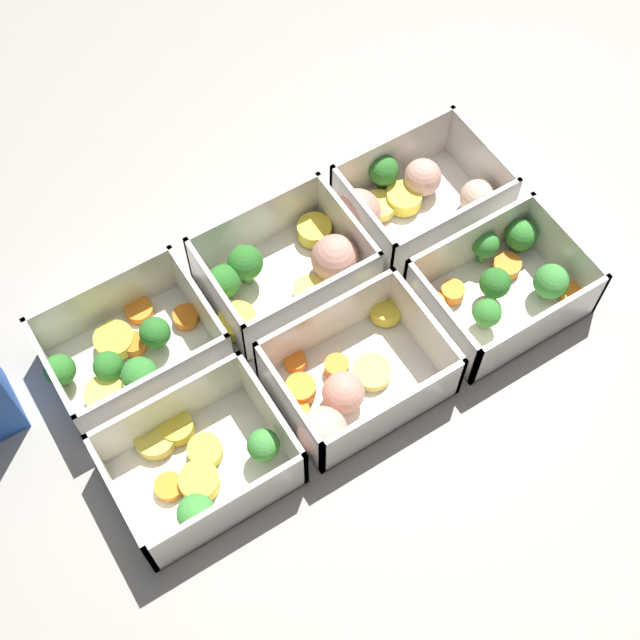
{
  "coord_description": "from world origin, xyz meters",
  "views": [
    {
      "loc": [
        -0.23,
        -0.37,
        0.79
      ],
      "look_at": [
        0.0,
        0.0,
        0.02
      ],
      "focal_mm": 50.0,
      "sensor_mm": 36.0,
      "label": 1
    }
  ],
  "objects_px": {
    "container_far_right": "(410,197)",
    "container_far_center": "(287,269)",
    "container_far_left": "(129,354)",
    "container_near_right": "(505,284)",
    "container_near_center": "(347,385)",
    "container_near_left": "(201,465)"
  },
  "relations": [
    {
      "from": "container_far_center",
      "to": "container_near_right",
      "type": "bearing_deg",
      "value": -36.71
    },
    {
      "from": "container_near_left",
      "to": "container_near_center",
      "type": "relative_size",
      "value": 0.86
    },
    {
      "from": "container_near_center",
      "to": "container_far_right",
      "type": "height_order",
      "value": "same"
    },
    {
      "from": "container_far_right",
      "to": "container_far_center",
      "type": "bearing_deg",
      "value": -176.69
    },
    {
      "from": "container_far_left",
      "to": "container_far_right",
      "type": "xyz_separation_m",
      "value": [
        0.34,
        0.01,
        0.0
      ]
    },
    {
      "from": "container_far_left",
      "to": "container_far_center",
      "type": "bearing_deg",
      "value": 0.44
    },
    {
      "from": "container_near_left",
      "to": "container_far_right",
      "type": "distance_m",
      "value": 0.37
    },
    {
      "from": "container_near_center",
      "to": "container_far_center",
      "type": "xyz_separation_m",
      "value": [
        0.02,
        0.14,
        0.0
      ]
    },
    {
      "from": "container_near_center",
      "to": "container_far_center",
      "type": "height_order",
      "value": "same"
    },
    {
      "from": "container_far_left",
      "to": "container_far_right",
      "type": "relative_size",
      "value": 0.89
    },
    {
      "from": "container_near_center",
      "to": "container_far_right",
      "type": "distance_m",
      "value": 0.23
    },
    {
      "from": "container_near_left",
      "to": "container_far_left",
      "type": "relative_size",
      "value": 0.97
    },
    {
      "from": "container_near_left",
      "to": "container_near_right",
      "type": "relative_size",
      "value": 0.94
    },
    {
      "from": "container_near_right",
      "to": "container_far_left",
      "type": "distance_m",
      "value": 0.38
    },
    {
      "from": "container_near_right",
      "to": "container_far_right",
      "type": "relative_size",
      "value": 0.92
    },
    {
      "from": "container_far_left",
      "to": "container_near_center",
      "type": "bearing_deg",
      "value": -41.14
    },
    {
      "from": "container_near_center",
      "to": "container_near_left",
      "type": "bearing_deg",
      "value": 178.75
    },
    {
      "from": "container_near_center",
      "to": "container_near_right",
      "type": "height_order",
      "value": "same"
    },
    {
      "from": "container_far_left",
      "to": "container_far_center",
      "type": "height_order",
      "value": "same"
    },
    {
      "from": "container_near_right",
      "to": "container_far_right",
      "type": "xyz_separation_m",
      "value": [
        -0.02,
        0.14,
        0.0
      ]
    },
    {
      "from": "container_near_center",
      "to": "container_near_right",
      "type": "relative_size",
      "value": 1.09
    },
    {
      "from": "container_near_right",
      "to": "container_far_left",
      "type": "height_order",
      "value": "same"
    }
  ]
}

